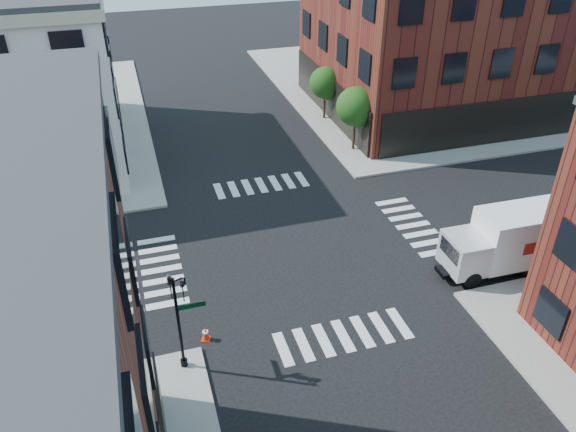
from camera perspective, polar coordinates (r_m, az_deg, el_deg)
The scene contains 8 objects.
ground at distance 29.92m, azimuth 0.66°, elevation -3.09°, with size 120.00×120.00×0.00m, color black.
sidewalk_ne at distance 55.35m, azimuth 15.40°, elevation 12.98°, with size 30.00×30.00×0.15m, color gray.
building_ne at distance 49.48m, azimuth 18.91°, elevation 17.42°, with size 25.00×16.00×12.00m, color #491512.
tree_near at distance 39.10m, azimuth 6.99°, elevation 10.80°, with size 2.69×2.69×4.49m.
tree_far at distance 44.40m, azimuth 3.88°, elevation 13.21°, with size 2.43×2.43×4.07m.
signal_pole at distance 22.00m, azimuth -11.01°, elevation -9.55°, with size 1.29×1.24×4.60m.
box_truck at distance 29.71m, azimuth 22.12°, elevation -2.16°, with size 7.20×2.33×3.23m.
traffic_cone at distance 24.65m, azimuth -8.38°, elevation -11.77°, with size 0.46×0.46×0.66m.
Camera 1 is at (-7.43, -23.25, 17.31)m, focal length 35.00 mm.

